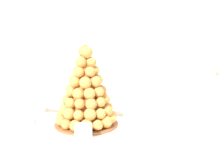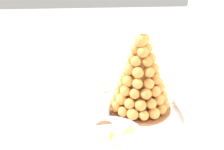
% 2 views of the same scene
% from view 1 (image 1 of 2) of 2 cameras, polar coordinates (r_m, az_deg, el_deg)
% --- Properties ---
extents(backdrop_wall, '(4.80, 0.10, 2.50)m').
position_cam_1_polar(backdrop_wall, '(2.02, 8.44, 12.11)').
color(backdrop_wall, silver).
rests_on(backdrop_wall, ground_plane).
extents(serving_tray, '(0.53, 0.35, 0.02)m').
position_cam_1_polar(serving_tray, '(1.12, -3.44, -9.88)').
color(serving_tray, white).
rests_on(serving_tray, buffet_table).
extents(croquembouche, '(0.23, 0.23, 0.33)m').
position_cam_1_polar(croquembouche, '(1.12, -4.84, -3.00)').
color(croquembouche, brown).
rests_on(croquembouche, serving_tray).
extents(dessert_cup_left, '(0.06, 0.06, 0.05)m').
position_cam_1_polar(dessert_cup_left, '(1.10, -15.26, -9.21)').
color(dessert_cup_left, silver).
rests_on(dessert_cup_left, serving_tray).
extents(dessert_cup_mid_left, '(0.06, 0.06, 0.05)m').
position_cam_1_polar(dessert_cup_mid_left, '(1.01, -5.28, -10.63)').
color(dessert_cup_mid_left, silver).
rests_on(dessert_cup_mid_left, serving_tray).
extents(dessert_cup_centre, '(0.05, 0.05, 0.05)m').
position_cam_1_polar(dessert_cup_centre, '(0.96, 5.46, -11.71)').
color(dessert_cup_centre, silver).
rests_on(dessert_cup_centre, serving_tray).
extents(wine_glass, '(0.07, 0.07, 0.15)m').
position_cam_1_polar(wine_glass, '(1.25, -14.04, -3.15)').
color(wine_glass, silver).
rests_on(wine_glass, buffet_table).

